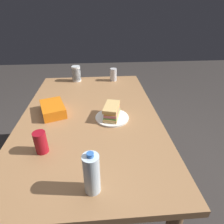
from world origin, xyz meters
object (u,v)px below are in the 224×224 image
object	(u,v)px
sandwich	(112,111)
water_bottle_tall	(92,174)
paper_plate	(112,118)
soda_can_silver	(113,75)
plastic_cup_stack	(76,74)
chip_bag	(53,109)
dining_table	(91,125)
soda_can_red	(41,142)

from	to	relation	value
sandwich	water_bottle_tall	size ratio (longest dim) A/B	0.97
paper_plate	water_bottle_tall	world-z (taller)	water_bottle_tall
water_bottle_tall	soda_can_silver	distance (m)	1.28
plastic_cup_stack	water_bottle_tall	bearing A→B (deg)	-172.48
water_bottle_tall	plastic_cup_stack	size ratio (longest dim) A/B	1.38
paper_plate	soda_can_silver	bearing A→B (deg)	-5.62
chip_bag	water_bottle_tall	xyz separation A→B (m)	(-0.66, -0.29, 0.06)
paper_plate	sandwich	xyz separation A→B (m)	(0.00, 0.00, 0.05)
plastic_cup_stack	paper_plate	bearing A→B (deg)	-157.90
chip_bag	water_bottle_tall	world-z (taller)	water_bottle_tall
water_bottle_tall	dining_table	bearing A→B (deg)	2.28
soda_can_red	water_bottle_tall	xyz separation A→B (m)	(-0.26, -0.27, 0.04)
sandwich	chip_bag	xyz separation A→B (m)	(0.10, 0.41, -0.02)
sandwich	soda_can_silver	distance (m)	0.71
dining_table	sandwich	distance (m)	0.22
dining_table	chip_bag	xyz separation A→B (m)	(0.03, 0.26, 0.13)
paper_plate	dining_table	bearing A→B (deg)	65.45
sandwich	plastic_cup_stack	distance (m)	0.78
paper_plate	plastic_cup_stack	xyz separation A→B (m)	(0.73, 0.30, 0.07)
sandwich	chip_bag	world-z (taller)	sandwich
soda_can_red	plastic_cup_stack	bearing A→B (deg)	-5.49
soda_can_red	soda_can_silver	world-z (taller)	same
soda_can_red	soda_can_silver	bearing A→B (deg)	-24.73
dining_table	plastic_cup_stack	xyz separation A→B (m)	(0.66, 0.14, 0.17)
dining_table	chip_bag	distance (m)	0.29
dining_table	soda_can_silver	world-z (taller)	soda_can_silver
sandwich	plastic_cup_stack	xyz separation A→B (m)	(0.72, 0.29, 0.02)
sandwich	chip_bag	bearing A→B (deg)	76.64
dining_table	sandwich	world-z (taller)	sandwich
dining_table	plastic_cup_stack	size ratio (longest dim) A/B	10.18
sandwich	soda_can_silver	size ratio (longest dim) A/B	1.64
sandwich	water_bottle_tall	distance (m)	0.58
sandwich	soda_can_red	bearing A→B (deg)	127.51
paper_plate	chip_bag	size ratio (longest dim) A/B	0.99
soda_can_red	plastic_cup_stack	xyz separation A→B (m)	(1.02, -0.10, 0.01)
plastic_cup_stack	soda_can_red	bearing A→B (deg)	174.51
paper_plate	water_bottle_tall	xyz separation A→B (m)	(-0.56, 0.13, 0.09)
sandwich	soda_can_silver	bearing A→B (deg)	-5.72
chip_bag	paper_plate	bearing A→B (deg)	-123.28
dining_table	soda_can_red	world-z (taller)	soda_can_red
dining_table	sandwich	bearing A→B (deg)	-113.36
dining_table	paper_plate	distance (m)	0.20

